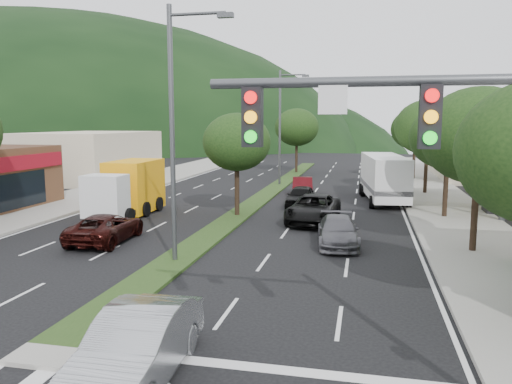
% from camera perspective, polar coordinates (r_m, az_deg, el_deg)
% --- Properties ---
extents(ground, '(160.00, 160.00, 0.00)m').
position_cam_1_polar(ground, '(13.91, -21.93, -16.40)').
color(ground, black).
rests_on(ground, ground).
extents(sidewalk_right, '(5.00, 90.00, 0.15)m').
position_cam_1_polar(sidewalk_right, '(36.17, 20.36, -1.28)').
color(sidewalk_right, gray).
rests_on(sidewalk_right, ground).
extents(sidewalk_left, '(6.00, 90.00, 0.15)m').
position_cam_1_polar(sidewalk_left, '(41.19, -17.41, -0.06)').
color(sidewalk_left, gray).
rests_on(sidewalk_left, ground).
extents(median, '(1.60, 56.00, 0.12)m').
position_cam_1_polar(median, '(39.47, 1.47, -0.06)').
color(median, '#1B3412').
rests_on(median, ground).
extents(traffic_signal, '(6.12, 0.40, 7.00)m').
position_cam_1_polar(traffic_signal, '(9.04, 22.84, 1.20)').
color(traffic_signal, '#47494C').
rests_on(traffic_signal, ground).
extents(bldg_left_far, '(9.00, 14.00, 4.60)m').
position_cam_1_polar(bldg_left_far, '(51.72, -18.37, 3.96)').
color(bldg_left_far, beige).
rests_on(bldg_left_far, ground).
extents(bldg_right_far, '(10.00, 16.00, 5.20)m').
position_cam_1_polar(bldg_right_far, '(55.79, 24.97, 4.19)').
color(bldg_right_far, beige).
rests_on(bldg_right_far, ground).
extents(hill_far, '(176.00, 132.00, 82.00)m').
position_cam_1_polar(hill_far, '(148.85, -23.70, 5.21)').
color(hill_far, black).
rests_on(hill_far, ground).
extents(tree_r_b, '(4.80, 4.80, 6.94)m').
position_cam_1_polar(tree_r_b, '(22.85, 24.17, 5.88)').
color(tree_r_b, black).
rests_on(tree_r_b, sidewalk_right).
extents(tree_r_c, '(4.40, 4.40, 6.48)m').
position_cam_1_polar(tree_r_c, '(30.73, 21.13, 5.88)').
color(tree_r_c, black).
rests_on(tree_r_c, sidewalk_right).
extents(tree_r_d, '(5.00, 5.00, 7.17)m').
position_cam_1_polar(tree_r_d, '(40.64, 19.05, 6.99)').
color(tree_r_d, black).
rests_on(tree_r_d, sidewalk_right).
extents(tree_r_e, '(4.60, 4.60, 6.71)m').
position_cam_1_polar(tree_r_e, '(50.59, 17.74, 6.84)').
color(tree_r_e, black).
rests_on(tree_r_e, sidewalk_right).
extents(tree_med_near, '(4.00, 4.00, 6.02)m').
position_cam_1_polar(tree_med_near, '(29.34, -2.22, 5.71)').
color(tree_med_near, black).
rests_on(tree_med_near, median).
extents(tree_med_far, '(4.80, 4.80, 6.94)m').
position_cam_1_polar(tree_med_far, '(54.87, 4.68, 7.38)').
color(tree_med_far, black).
rests_on(tree_med_far, median).
extents(streetlight_near, '(2.60, 0.25, 10.00)m').
position_cam_1_polar(streetlight_near, '(19.72, -9.04, 7.83)').
color(streetlight_near, '#47494C').
rests_on(streetlight_near, ground).
extents(streetlight_mid, '(2.60, 0.25, 10.00)m').
position_cam_1_polar(streetlight_mid, '(43.96, 3.01, 7.99)').
color(streetlight_mid, '#47494C').
rests_on(streetlight_mid, ground).
extents(sedan_silver, '(1.89, 4.85, 1.57)m').
position_cam_1_polar(sedan_silver, '(11.61, -13.44, -16.80)').
color(sedan_silver, '#A1A3A8').
rests_on(sedan_silver, ground).
extents(suv_maroon, '(2.47, 4.94, 1.34)m').
position_cam_1_polar(suv_maroon, '(24.56, -16.76, -3.93)').
color(suv_maroon, black).
rests_on(suv_maroon, ground).
extents(car_queue_a, '(1.78, 4.13, 1.39)m').
position_cam_1_polar(car_queue_a, '(33.28, 5.15, -0.50)').
color(car_queue_a, black).
rests_on(car_queue_a, ground).
extents(car_queue_b, '(2.24, 4.58, 1.28)m').
position_cam_1_polar(car_queue_b, '(23.23, 9.35, -4.44)').
color(car_queue_b, '#55545A').
rests_on(car_queue_b, ground).
extents(car_queue_c, '(2.02, 4.41, 1.40)m').
position_cam_1_polar(car_queue_c, '(38.26, 5.33, 0.62)').
color(car_queue_c, '#490C10').
rests_on(car_queue_c, ground).
extents(car_queue_d, '(2.90, 5.68, 1.54)m').
position_cam_1_polar(car_queue_d, '(28.22, 6.58, -1.91)').
color(car_queue_d, black).
rests_on(car_queue_d, ground).
extents(box_truck, '(2.70, 6.66, 3.26)m').
position_cam_1_polar(box_truck, '(30.96, -14.31, 0.22)').
color(box_truck, silver).
rests_on(box_truck, ground).
extents(motorhome, '(3.48, 8.70, 3.25)m').
position_cam_1_polar(motorhome, '(36.38, 14.41, 1.66)').
color(motorhome, silver).
rests_on(motorhome, ground).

